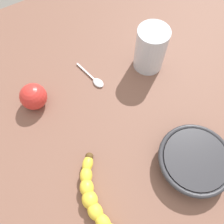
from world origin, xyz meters
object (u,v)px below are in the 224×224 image
object	(u,v)px
banana	(94,198)
smoothie_glass	(151,49)
ceramic_bowl	(194,160)
teaspoon	(96,81)
apple_fruit	(33,97)

from	to	relation	value
banana	smoothie_glass	world-z (taller)	smoothie_glass
banana	smoothie_glass	xyz separation A→B (cm)	(-32.00, -25.26, 4.58)
banana	smoothie_glass	distance (cm)	41.03
smoothie_glass	ceramic_bowl	size ratio (longest dim) A/B	0.76
smoothie_glass	teaspoon	world-z (taller)	smoothie_glass
apple_fruit	smoothie_glass	bearing A→B (deg)	172.47
banana	teaspoon	world-z (taller)	banana
smoothie_glass	teaspoon	size ratio (longest dim) A/B	1.15
smoothie_glass	apple_fruit	xyz separation A→B (cm)	(33.45, -4.42, -2.84)
banana	ceramic_bowl	world-z (taller)	ceramic_bowl
teaspoon	smoothie_glass	bearing A→B (deg)	70.60
apple_fruit	teaspoon	xyz separation A→B (cm)	(-17.21, 2.36, -3.12)
banana	smoothie_glass	size ratio (longest dim) A/B	1.54
apple_fruit	ceramic_bowl	bearing A→B (deg)	126.41
teaspoon	apple_fruit	bearing A→B (deg)	-109.97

